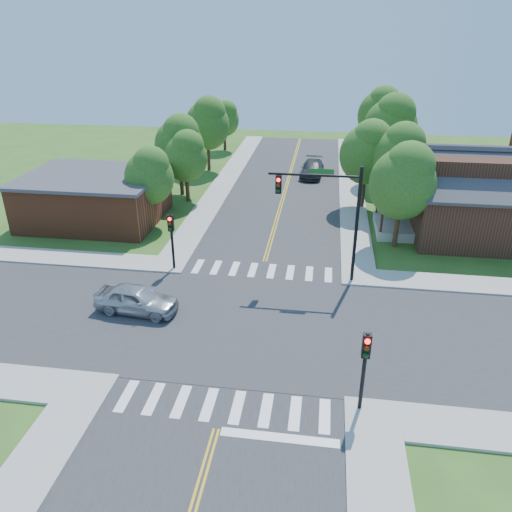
% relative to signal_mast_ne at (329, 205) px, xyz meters
% --- Properties ---
extents(ground, '(100.00, 100.00, 0.00)m').
position_rel_signal_mast_ne_xyz_m(ground, '(-3.91, -5.59, -4.85)').
color(ground, '#2F591B').
rests_on(ground, ground).
extents(road_ns, '(10.00, 90.00, 0.04)m').
position_rel_signal_mast_ne_xyz_m(road_ns, '(-3.91, -5.59, -4.83)').
color(road_ns, '#2D2D30').
rests_on(road_ns, ground).
extents(road_ew, '(90.00, 10.00, 0.04)m').
position_rel_signal_mast_ne_xyz_m(road_ew, '(-3.91, -5.59, -4.83)').
color(road_ew, '#2D2D30').
rests_on(road_ew, ground).
extents(intersection_patch, '(10.20, 10.20, 0.06)m').
position_rel_signal_mast_ne_xyz_m(intersection_patch, '(-3.91, -5.59, -4.85)').
color(intersection_patch, '#2D2D30').
rests_on(intersection_patch, ground).
extents(sidewalk_ne, '(40.00, 40.00, 0.14)m').
position_rel_signal_mast_ne_xyz_m(sidewalk_ne, '(11.90, 10.23, -4.78)').
color(sidewalk_ne, '#9E9B93').
rests_on(sidewalk_ne, ground).
extents(sidewalk_nw, '(40.00, 40.00, 0.14)m').
position_rel_signal_mast_ne_xyz_m(sidewalk_nw, '(-19.73, 10.23, -4.78)').
color(sidewalk_nw, '#9E9B93').
rests_on(sidewalk_nw, ground).
extents(crosswalk_north, '(8.85, 2.00, 0.01)m').
position_rel_signal_mast_ne_xyz_m(crosswalk_north, '(-3.91, 0.61, -4.80)').
color(crosswalk_north, white).
rests_on(crosswalk_north, ground).
extents(crosswalk_south, '(8.85, 2.00, 0.01)m').
position_rel_signal_mast_ne_xyz_m(crosswalk_south, '(-3.91, -11.79, -4.80)').
color(crosswalk_south, white).
rests_on(crosswalk_south, ground).
extents(centerline, '(0.30, 90.00, 0.01)m').
position_rel_signal_mast_ne_xyz_m(centerline, '(-3.91, -5.59, -4.80)').
color(centerline, gold).
rests_on(centerline, ground).
extents(stop_bar, '(4.60, 0.45, 0.09)m').
position_rel_signal_mast_ne_xyz_m(stop_bar, '(-1.41, -13.19, -4.85)').
color(stop_bar, white).
rests_on(stop_bar, ground).
extents(signal_mast_ne, '(5.30, 0.42, 7.20)m').
position_rel_signal_mast_ne_xyz_m(signal_mast_ne, '(0.00, 0.00, 0.00)').
color(signal_mast_ne, black).
rests_on(signal_mast_ne, ground).
extents(signal_pole_se, '(0.34, 0.42, 3.80)m').
position_rel_signal_mast_ne_xyz_m(signal_pole_se, '(1.69, -11.21, -2.19)').
color(signal_pole_se, black).
rests_on(signal_pole_se, ground).
extents(signal_pole_nw, '(0.34, 0.42, 3.80)m').
position_rel_signal_mast_ne_xyz_m(signal_pole_nw, '(-9.51, -0.01, -2.19)').
color(signal_pole_nw, black).
rests_on(signal_pole_nw, ground).
extents(house_ne, '(13.05, 8.80, 7.11)m').
position_rel_signal_mast_ne_xyz_m(house_ne, '(11.19, 8.65, -1.52)').
color(house_ne, '#331811').
rests_on(house_ne, ground).
extents(building_nw, '(10.40, 8.40, 3.73)m').
position_rel_signal_mast_ne_xyz_m(building_nw, '(-18.11, 7.61, -2.97)').
color(building_nw, brown).
rests_on(building_nw, ground).
extents(tree_e_a, '(4.42, 4.20, 7.51)m').
position_rel_signal_mast_ne_xyz_m(tree_e_a, '(4.92, 5.66, 0.07)').
color(tree_e_a, '#382314').
rests_on(tree_e_a, ground).
extents(tree_e_b, '(4.44, 4.22, 7.55)m').
position_rel_signal_mast_ne_xyz_m(tree_e_b, '(5.34, 12.23, 0.10)').
color(tree_e_b, '#382314').
rests_on(tree_e_b, ground).
extents(tree_e_c, '(5.04, 4.79, 8.57)m').
position_rel_signal_mast_ne_xyz_m(tree_e_c, '(5.50, 20.85, 0.77)').
color(tree_e_c, '#382314').
rests_on(tree_e_c, ground).
extents(tree_e_d, '(4.81, 4.57, 8.18)m').
position_rel_signal_mast_ne_xyz_m(tree_e_d, '(5.29, 29.51, 0.51)').
color(tree_e_d, '#382314').
rests_on(tree_e_d, ground).
extents(tree_w_a, '(3.67, 3.49, 6.25)m').
position_rel_signal_mast_ne_xyz_m(tree_w_a, '(-13.22, 7.12, -0.76)').
color(tree_w_a, '#382314').
rests_on(tree_w_a, ground).
extents(tree_w_b, '(4.29, 4.08, 7.29)m').
position_rel_signal_mast_ne_xyz_m(tree_w_b, '(-13.06, 14.70, -0.07)').
color(tree_w_b, '#382314').
rests_on(tree_w_b, ground).
extents(tree_w_c, '(4.52, 4.29, 7.68)m').
position_rel_signal_mast_ne_xyz_m(tree_w_c, '(-12.43, 22.85, 0.18)').
color(tree_w_c, '#382314').
rests_on(tree_w_c, ground).
extents(tree_w_d, '(3.50, 3.33, 5.95)m').
position_rel_signal_mast_ne_xyz_m(tree_w_d, '(-12.51, 31.78, -0.96)').
color(tree_w_d, '#382314').
rests_on(tree_w_d, ground).
extents(tree_house, '(4.40, 4.18, 7.48)m').
position_rel_signal_mast_ne_xyz_m(tree_house, '(3.01, 13.40, 0.05)').
color(tree_house, '#382314').
rests_on(tree_house, ground).
extents(tree_bldg, '(3.71, 3.52, 6.30)m').
position_rel_signal_mast_ne_xyz_m(tree_bldg, '(-12.05, 12.99, -0.72)').
color(tree_bldg, '#382314').
rests_on(tree_bldg, ground).
extents(car_silver, '(2.76, 4.93, 1.55)m').
position_rel_signal_mast_ne_xyz_m(car_silver, '(-10.04, -5.21, -4.07)').
color(car_silver, '#B9BBC0').
rests_on(car_silver, ground).
extents(car_dgrey, '(2.71, 5.47, 1.52)m').
position_rel_signal_mast_ne_xyz_m(car_dgrey, '(-1.66, 22.17, -4.09)').
color(car_dgrey, '#2D3032').
rests_on(car_dgrey, ground).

